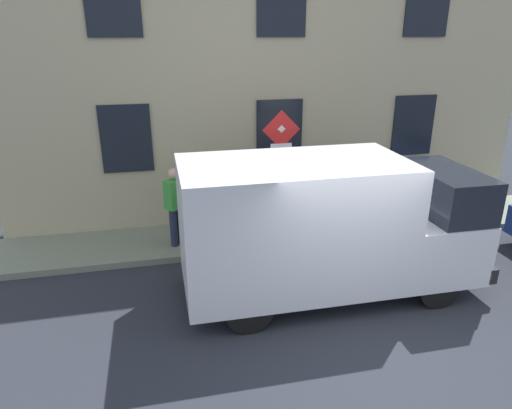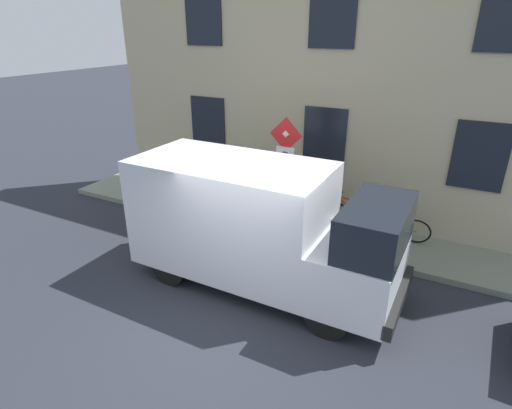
# 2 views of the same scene
# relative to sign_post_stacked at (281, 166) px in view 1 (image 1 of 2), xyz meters

# --- Properties ---
(ground_plane) EXTENTS (80.00, 80.00, 0.00)m
(ground_plane) POSITION_rel_sign_post_stacked_xyz_m (-3.18, -0.39, -1.89)
(ground_plane) COLOR #282C34
(sidewalk_slab) EXTENTS (1.75, 14.71, 0.14)m
(sidewalk_slab) POSITION_rel_sign_post_stacked_xyz_m (0.67, -0.39, -1.82)
(sidewalk_slab) COLOR gray
(sidewalk_slab) RESTS_ON ground_plane
(building_facade) EXTENTS (0.75, 12.71, 7.11)m
(building_facade) POSITION_rel_sign_post_stacked_xyz_m (1.90, -0.39, 1.67)
(building_facade) COLOR #BEB18B
(building_facade) RESTS_ON ground_plane
(sign_post_stacked) EXTENTS (0.15, 0.56, 2.77)m
(sign_post_stacked) POSITION_rel_sign_post_stacked_xyz_m (0.00, 0.00, 0.00)
(sign_post_stacked) COLOR #474C47
(sign_post_stacked) RESTS_ON sidewalk_slab
(delivery_van) EXTENTS (2.04, 5.34, 2.50)m
(delivery_van) POSITION_rel_sign_post_stacked_xyz_m (-1.90, -0.30, -0.55)
(delivery_van) COLOR white
(delivery_van) RESTS_ON ground_plane
(bicycle_green) EXTENTS (0.46, 1.71, 0.89)m
(bicycle_green) POSITION_rel_sign_post_stacked_xyz_m (1.00, -2.39, -1.38)
(bicycle_green) COLOR black
(bicycle_green) RESTS_ON sidewalk_slab
(bicycle_red) EXTENTS (0.47, 1.71, 0.89)m
(bicycle_red) POSITION_rel_sign_post_stacked_xyz_m (1.00, -1.48, -1.38)
(bicycle_red) COLOR black
(bicycle_red) RESTS_ON sidewalk_slab
(bicycle_purple) EXTENTS (0.46, 1.72, 0.89)m
(bicycle_purple) POSITION_rel_sign_post_stacked_xyz_m (1.00, -0.57, -1.38)
(bicycle_purple) COLOR black
(bicycle_purple) RESTS_ON sidewalk_slab
(bicycle_black) EXTENTS (0.46, 1.71, 0.89)m
(bicycle_black) POSITION_rel_sign_post_stacked_xyz_m (1.00, 0.34, -1.38)
(bicycle_black) COLOR black
(bicycle_black) RESTS_ON sidewalk_slab
(pedestrian) EXTENTS (0.45, 0.48, 1.72)m
(pedestrian) POSITION_rel_sign_post_stacked_xyz_m (0.41, 2.18, -0.82)
(pedestrian) COLOR #262B47
(pedestrian) RESTS_ON sidewalk_slab
(litter_bin) EXTENTS (0.44, 0.44, 0.90)m
(litter_bin) POSITION_rel_sign_post_stacked_xyz_m (0.15, -0.15, -1.30)
(litter_bin) COLOR #2D5133
(litter_bin) RESTS_ON sidewalk_slab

